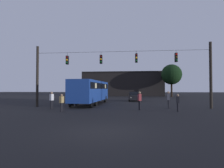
% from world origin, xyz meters
% --- Properties ---
extents(ground_plane, '(168.00, 168.00, 0.00)m').
position_xyz_m(ground_plane, '(0.00, 24.50, 0.00)').
color(ground_plane, black).
rests_on(ground_plane, ground).
extents(overhead_signal_span, '(18.90, 0.44, 6.82)m').
position_xyz_m(overhead_signal_span, '(-0.01, 11.25, 3.93)').
color(overhead_signal_span, black).
rests_on(overhead_signal_span, ground).
extents(city_bus, '(2.91, 11.08, 3.00)m').
position_xyz_m(city_bus, '(-3.96, 15.00, 1.87)').
color(city_bus, navy).
rests_on(city_bus, ground).
extents(car_near_right, '(1.92, 4.38, 1.52)m').
position_xyz_m(car_near_right, '(1.65, 22.22, 0.80)').
color(car_near_right, black).
rests_on(car_near_right, ground).
extents(pedestrian_crossing_left, '(0.34, 0.42, 1.75)m').
position_xyz_m(pedestrian_crossing_left, '(2.02, 9.10, 1.00)').
color(pedestrian_crossing_left, black).
rests_on(pedestrian_crossing_left, ground).
extents(pedestrian_crossing_center, '(0.29, 0.39, 1.54)m').
position_xyz_m(pedestrian_crossing_center, '(5.27, 8.07, 0.86)').
color(pedestrian_crossing_center, black).
rests_on(pedestrian_crossing_center, ground).
extents(pedestrian_crossing_right, '(0.35, 0.42, 1.71)m').
position_xyz_m(pedestrian_crossing_right, '(-6.63, 9.09, 0.97)').
color(pedestrian_crossing_right, black).
rests_on(pedestrian_crossing_right, ground).
extents(pedestrian_near_bus, '(0.29, 0.39, 1.74)m').
position_xyz_m(pedestrian_near_bus, '(4.99, 10.81, 0.99)').
color(pedestrian_near_bus, black).
rests_on(pedestrian_near_bus, ground).
extents(pedestrian_trailing, '(0.33, 0.41, 1.55)m').
position_xyz_m(pedestrian_trailing, '(-4.84, 7.12, 0.86)').
color(pedestrian_trailing, black).
rests_on(pedestrian_trailing, ground).
extents(corner_building, '(22.94, 11.24, 6.88)m').
position_xyz_m(corner_building, '(-1.37, 48.12, 3.44)').
color(corner_building, black).
rests_on(corner_building, ground).
extents(tree_left_silhouette, '(5.09, 5.09, 8.18)m').
position_xyz_m(tree_left_silhouette, '(11.18, 39.32, 5.61)').
color(tree_left_silhouette, black).
rests_on(tree_left_silhouette, ground).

